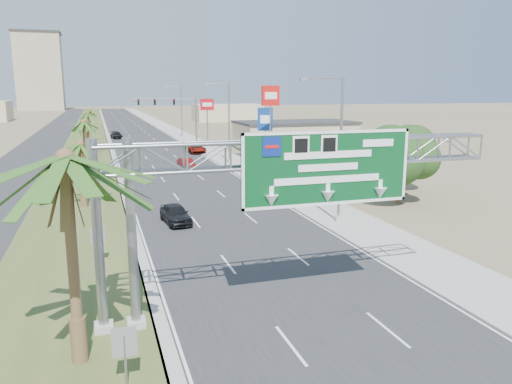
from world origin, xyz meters
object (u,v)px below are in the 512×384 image
object	(u,v)px
car_far	(117,135)
palm_near	(65,160)
sign_gantry	(287,167)
car_right_lane	(196,148)
store_building	(295,135)
pole_sign_blue	(265,121)
car_mid_lane	(186,164)
pole_sign_red_near	(271,101)
signal_mast	(184,117)
pole_sign_red_far	(207,108)
car_left_lane	(175,214)

from	to	relation	value
car_far	palm_near	bearing A→B (deg)	-100.97
palm_near	car_far	xyz separation A→B (m)	(4.53, 82.92, -6.29)
sign_gantry	car_right_lane	distance (m)	54.78
store_building	car_far	size ratio (longest dim) A/B	4.06
sign_gantry	pole_sign_blue	distance (m)	46.52
car_mid_lane	pole_sign_blue	size ratio (longest dim) A/B	0.56
store_building	pole_sign_red_near	xyz separation A→B (m)	(-9.85, -16.26, 5.80)
signal_mast	pole_sign_blue	bearing A→B (deg)	-66.16
store_building	car_far	bearing A→B (deg)	136.94
palm_near	pole_sign_red_far	xyz separation A→B (m)	(18.20, 63.73, -0.68)
pole_sign_blue	car_right_lane	bearing A→B (deg)	127.46
pole_sign_blue	car_left_lane	bearing A→B (deg)	-119.38
sign_gantry	store_building	size ratio (longest dim) A/B	0.93
car_right_lane	car_far	distance (m)	28.74
car_right_lane	pole_sign_red_far	distance (m)	10.11
palm_near	car_left_lane	distance (m)	19.19
store_building	car_mid_lane	distance (m)	26.80
palm_near	pole_sign_blue	size ratio (longest dim) A/B	1.18
pole_sign_blue	car_mid_lane	bearing A→B (deg)	-154.57
palm_near	pole_sign_blue	xyz separation A→B (m)	(22.20, 46.26, -1.82)
palm_near	car_right_lane	bearing A→B (deg)	75.30
signal_mast	pole_sign_red_far	distance (m)	4.08
car_mid_lane	car_far	world-z (taller)	car_mid_lane
car_right_lane	pole_sign_blue	size ratio (longest dim) A/B	0.71
sign_gantry	pole_sign_red_far	distance (m)	62.62
car_right_lane	car_mid_lane	bearing A→B (deg)	-107.35
sign_gantry	pole_sign_blue	xyz separation A→B (m)	(14.06, 44.33, -0.94)
palm_near	store_building	xyz separation A→B (m)	(31.20, 58.00, -4.93)
pole_sign_blue	pole_sign_red_far	xyz separation A→B (m)	(-4.00, 17.48, 1.14)
sign_gantry	palm_near	bearing A→B (deg)	-166.68
palm_near	car_mid_lane	xyz separation A→B (m)	(10.70, 40.79, -6.28)
car_mid_lane	pole_sign_red_far	world-z (taller)	pole_sign_red_far
car_far	car_right_lane	bearing A→B (deg)	-77.11
palm_near	car_far	distance (m)	83.28
pole_sign_blue	palm_near	bearing A→B (deg)	-115.64
palm_near	store_building	bearing A→B (deg)	61.72
pole_sign_blue	pole_sign_red_far	world-z (taller)	pole_sign_red_far
pole_sign_red_near	pole_sign_red_far	size ratio (longest dim) A/B	1.24
pole_sign_blue	store_building	bearing A→B (deg)	52.53
signal_mast	pole_sign_red_far	world-z (taller)	signal_mast
store_building	car_left_lane	distance (m)	48.08
car_left_lane	store_building	bearing A→B (deg)	52.02
sign_gantry	pole_sign_red_far	bearing A→B (deg)	80.75
car_left_lane	pole_sign_red_far	bearing A→B (deg)	69.00
car_right_lane	car_far	size ratio (longest dim) A/B	1.12
pole_sign_red_far	signal_mast	bearing A→B (deg)	176.42
sign_gantry	pole_sign_red_far	xyz separation A→B (m)	(10.06, 61.81, 0.19)
car_left_lane	car_mid_lane	size ratio (longest dim) A/B	1.00
sign_gantry	pole_sign_red_near	world-z (taller)	pole_sign_red_near
palm_near	pole_sign_blue	distance (m)	51.34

